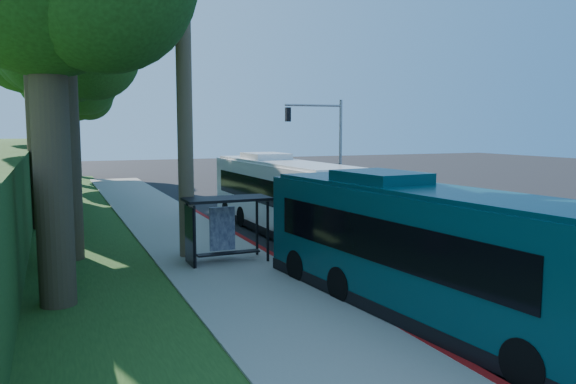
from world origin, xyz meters
name	(u,v)px	position (x,y,z in m)	size (l,w,h in m)	color
ground	(350,236)	(0.00, 0.00, 0.00)	(140.00, 140.00, 0.00)	black
sidewalk	(201,248)	(-7.30, 0.00, 0.06)	(4.50, 70.00, 0.12)	gray
red_curb	(287,263)	(-5.00, -4.00, 0.07)	(0.25, 30.00, 0.13)	#9C1111
grass_verge	(55,238)	(-13.00, 5.00, 0.03)	(8.00, 70.00, 0.06)	#234719
bus_shelter	(220,217)	(-7.26, -2.86, 1.81)	(3.20, 1.51, 2.55)	black
stop_sign_pole	(287,215)	(-5.40, -5.00, 2.08)	(0.35, 0.06, 3.17)	gray
traffic_signal_pole	(327,139)	(3.78, 10.00, 4.42)	(4.10, 0.30, 7.00)	gray
tree_2	(64,44)	(-11.89, 15.98, 10.48)	(8.82, 8.40, 15.12)	#382B1E
tree_3	(32,36)	(-13.88, 23.98, 11.98)	(10.08, 9.60, 17.28)	#382B1E
tree_4	(66,77)	(-11.40, 31.98, 9.73)	(8.40, 8.00, 14.14)	#382B1E
tree_5	(74,91)	(-10.41, 39.99, 8.96)	(7.35, 7.00, 12.86)	#382B1E
white_bus	(281,194)	(-2.60, 2.38, 1.88)	(3.03, 12.97, 3.85)	silver
teal_bus	(426,249)	(-3.81, -10.86, 1.88)	(4.05, 13.16, 3.86)	#0A353B
pickup	(296,203)	(0.32, 7.14, 0.72)	(2.40, 5.20, 1.44)	silver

